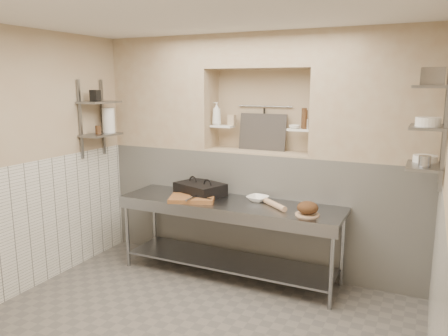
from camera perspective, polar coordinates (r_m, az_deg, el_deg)
The scene contains 47 objects.
floor at distance 4.33m, azimuth -4.52°, elevation -20.76°, with size 4.00×3.90×0.10m, color #615B56.
ceiling at distance 3.74m, azimuth -5.23°, elevation 20.55°, with size 4.00×3.90×0.10m, color silver.
wall_left at distance 5.11m, azimuth -25.15°, elevation 0.62°, with size 0.10×3.90×2.80m, color tan.
wall_back at distance 5.57m, azimuth 5.55°, elevation 2.39°, with size 4.00×0.10×2.80m, color tan.
backwall_lower at distance 5.49m, azimuth 4.52°, elevation -5.21°, with size 4.00×0.40×1.40m, color silver.
alcove_sill at distance 5.33m, azimuth 4.64°, elevation 2.14°, with size 1.30×0.40×0.02m, color tan.
backwall_pillar_left at distance 5.87m, azimuth -7.61°, elevation 9.65°, with size 1.35×0.40×1.40m, color tan.
backwall_pillar_right at distance 4.96m, azimuth 19.40°, elevation 8.91°, with size 1.35×0.40×1.40m, color tan.
backwall_header at distance 5.28m, azimuth 4.84°, elevation 15.00°, with size 1.30×0.40×0.40m, color tan.
wainscot_left at distance 5.22m, azimuth -24.10°, elevation -7.00°, with size 0.02×3.90×1.40m, color silver.
wainscot_right at distance 3.53m, azimuth 25.82°, elevation -15.80°, with size 0.02×3.90×1.40m, color silver.
alcove_shelf_left at distance 5.49m, azimuth -0.22°, elevation 5.48°, with size 0.28×0.16×0.03m, color white.
alcove_shelf_right at distance 5.14m, azimuth 9.92°, elevation 4.94°, with size 0.28×0.16×0.03m, color white.
utensil_rail at distance 5.44m, azimuth 5.37°, elevation 8.02°, with size 0.02×0.02×0.70m, color gray.
hanging_steel at distance 5.43m, azimuth 5.27°, elevation 6.22°, with size 0.02×0.02×0.30m, color black.
splash_panel at distance 5.40m, azimuth 5.06°, elevation 4.70°, with size 0.60×0.02×0.45m, color #383330.
shelf_rail_left_a at distance 5.88m, azimuth -15.57°, elevation 6.42°, with size 0.03×0.03×0.95m, color slate.
shelf_rail_left_b at distance 5.58m, azimuth -18.26°, elevation 6.05°, with size 0.03×0.03×0.95m, color slate.
wall_shelf_left_lower at distance 5.66m, azimuth -15.75°, elevation 4.21°, with size 0.30×0.50×0.03m, color slate.
wall_shelf_left_upper at distance 5.63m, azimuth -15.97°, elevation 8.26°, with size 0.30×0.50×0.03m, color slate.
shelf_rail_right_a at distance 4.45m, azimuth 26.85°, elevation 4.95°, with size 0.03×0.03×1.05m, color slate.
shelf_rail_right_b at distance 4.05m, azimuth 26.95°, elevation 4.46°, with size 0.03×0.03×1.05m, color slate.
wall_shelf_right_lower at distance 4.29m, azimuth 24.70°, elevation 0.23°, with size 0.30×0.50×0.03m, color slate.
wall_shelf_right_mid at distance 4.25m, azimuth 25.08°, elevation 4.87°, with size 0.30×0.50×0.03m, color slate.
wall_shelf_right_upper at distance 4.23m, azimuth 25.46°, elevation 9.58°, with size 0.30×0.50×0.03m, color slate.
prep_table at distance 5.06m, azimuth 0.62°, elevation -7.27°, with size 2.60×0.70×0.90m.
panini_press at distance 5.27m, azimuth -3.13°, elevation -2.78°, with size 0.65×0.56×0.15m.
cutting_board at distance 5.06m, azimuth -4.18°, elevation -3.97°, with size 0.51×0.36×0.05m, color brown.
knife_blade at distance 4.99m, azimuth -3.06°, elevation -3.88°, with size 0.29×0.03×0.01m, color gray.
tongs at distance 4.94m, azimuth -4.21°, elevation -3.93°, with size 0.02×0.02×0.25m, color gray.
mixing_bowl at distance 5.03m, azimuth 4.42°, elevation -4.00°, with size 0.24×0.24×0.06m, color white.
rolling_pin at distance 4.79m, azimuth 6.64°, elevation -4.77°, with size 0.06×0.06×0.41m, color tan.
bread_board at distance 4.57m, azimuth 10.84°, elevation -5.99°, with size 0.25×0.25×0.01m, color tan.
bread_loaf at distance 4.55m, azimuth 10.87°, elevation -5.11°, with size 0.22×0.22×0.13m, color #4C2D19.
bottle_soap at distance 5.48m, azimuth -0.97°, elevation 7.11°, with size 0.11×0.11×0.29m, color white.
jar_alcove at distance 5.48m, azimuth 1.05°, elevation 6.28°, with size 0.09×0.09×0.13m, color tan.
bowl_alcove at distance 5.15m, azimuth 9.19°, elevation 5.34°, with size 0.13×0.13×0.04m, color white.
condiment_a at distance 5.10m, azimuth 10.52°, elevation 6.24°, with size 0.06×0.06×0.22m, color #432917.
condiment_b at distance 5.16m, azimuth 10.40°, elevation 6.41°, with size 0.06×0.06×0.24m, color #432917.
condiment_c at distance 5.12m, azimuth 10.61°, elevation 5.68°, with size 0.07×0.07×0.11m, color white.
jug_left at distance 5.76m, azimuth -14.84°, elevation 6.05°, with size 0.16×0.16×0.31m, color white.
jar_left at distance 5.61m, azimuth -16.11°, elevation 4.81°, with size 0.07×0.07×0.11m, color #432917.
box_left_upper at distance 5.57m, azimuth -16.47°, elevation 9.05°, with size 0.10×0.10×0.14m, color black.
bowl_right at distance 4.42m, azimuth 24.78°, elevation 1.10°, with size 0.21×0.21×0.06m, color white.
canister_right at distance 4.14m, azimuth 24.73°, elevation 0.77°, with size 0.10×0.10×0.10m, color gray.
bowl_right_mid at distance 4.17m, azimuth 25.12°, elevation 5.49°, with size 0.21×0.21×0.08m, color white.
basket_right at distance 4.26m, azimuth 25.56°, elevation 10.75°, with size 0.19×0.23×0.15m, color gray.
Camera 1 is at (1.86, -3.18, 2.23)m, focal length 35.00 mm.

